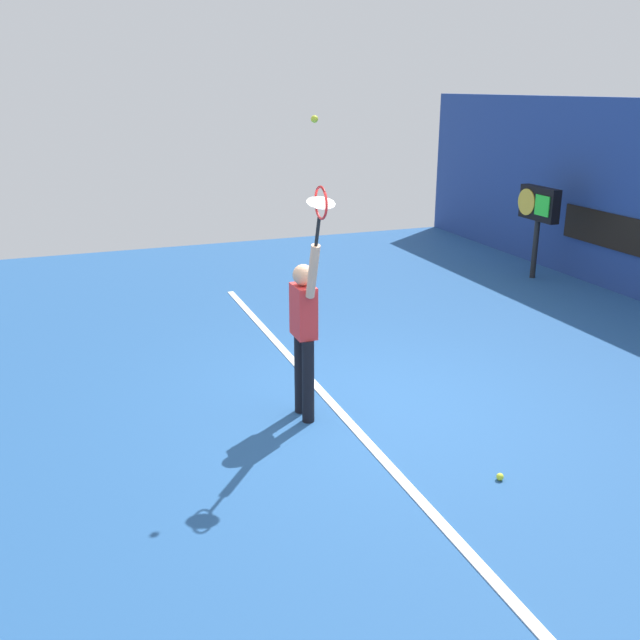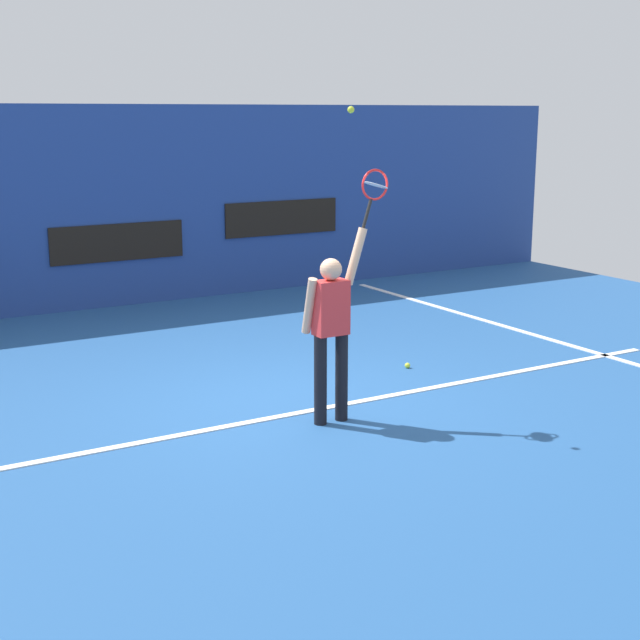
{
  "view_description": "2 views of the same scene",
  "coord_description": "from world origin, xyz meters",
  "views": [
    {
      "loc": [
        6.53,
        -2.95,
        3.41
      ],
      "look_at": [
        -0.12,
        -0.46,
        1.04
      ],
      "focal_mm": 39.55,
      "sensor_mm": 36.0,
      "label": 1
    },
    {
      "loc": [
        -4.61,
        -8.26,
        3.09
      ],
      "look_at": [
        0.0,
        -0.45,
        1.02
      ],
      "focal_mm": 51.25,
      "sensor_mm": 36.0,
      "label": 2
    }
  ],
  "objects": [
    {
      "name": "sponsor_banner_center",
      "position": [
        0.0,
        5.94,
        1.05
      ],
      "size": [
        2.2,
        0.03,
        0.6
      ],
      "primitive_type": "cube",
      "color": "black"
    },
    {
      "name": "spare_ball",
      "position": [
        1.85,
        0.55,
        0.03
      ],
      "size": [
        0.07,
        0.07,
        0.07
      ],
      "primitive_type": "sphere",
      "color": "#CCE033",
      "rests_on": "ground_plane"
    },
    {
      "name": "tennis_racket",
      "position": [
        0.49,
        -0.68,
        2.35
      ],
      "size": [
        0.39,
        0.27,
        0.63
      ],
      "color": "black"
    },
    {
      "name": "court_sideline",
      "position": [
        4.4,
        2.0,
        0.01
      ],
      "size": [
        0.1,
        7.0,
        0.01
      ],
      "primitive_type": "cube",
      "color": "white",
      "rests_on": "ground_plane"
    },
    {
      "name": "back_wall",
      "position": [
        0.0,
        6.06,
        1.61
      ],
      "size": [
        18.0,
        0.2,
        3.22
      ],
      "primitive_type": "cube",
      "color": "navy",
      "rests_on": "ground_plane"
    },
    {
      "name": "tennis_player",
      "position": [
        -0.0,
        -0.68,
        1.01
      ],
      "size": [
        0.66,
        0.31,
        1.98
      ],
      "color": "black",
      "rests_on": "ground_plane"
    },
    {
      "name": "court_baseline",
      "position": [
        0.0,
        -0.29,
        0.01
      ],
      "size": [
        10.0,
        0.1,
        0.01
      ],
      "primitive_type": "cube",
      "color": "white",
      "rests_on": "ground_plane"
    },
    {
      "name": "ground_plane",
      "position": [
        0.0,
        0.0,
        0.0
      ],
      "size": [
        18.0,
        18.0,
        0.0
      ],
      "primitive_type": "plane",
      "color": "#23518C"
    },
    {
      "name": "sponsor_banner_starboard",
      "position": [
        3.0,
        5.94,
        1.27
      ],
      "size": [
        2.2,
        0.03,
        0.6
      ],
      "primitive_type": "cube",
      "color": "black"
    },
    {
      "name": "tennis_ball",
      "position": [
        0.23,
        -0.65,
        3.11
      ],
      "size": [
        0.07,
        0.07,
        0.07
      ],
      "primitive_type": "sphere",
      "color": "#CCE033"
    }
  ]
}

